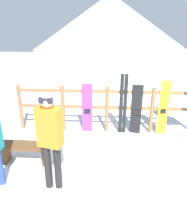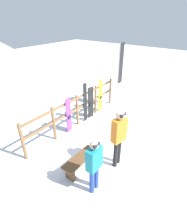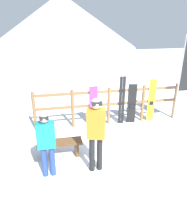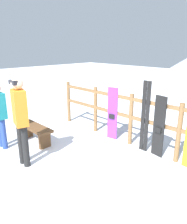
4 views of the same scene
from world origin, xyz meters
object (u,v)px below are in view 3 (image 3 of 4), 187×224
snowboard_purple (93,107)px  ski_pair_black (122,101)px  snowboard_black_stripe (132,104)px  person_orange (96,130)px  person_teal (46,141)px  rental_flag (184,71)px  bench (60,146)px  snowboard_yellow (151,101)px

snowboard_purple → ski_pair_black: bearing=0.2°
snowboard_black_stripe → ski_pair_black: bearing=179.4°
person_orange → snowboard_black_stripe: person_orange is taller
person_orange → person_teal: size_ratio=1.17×
ski_pair_black → rental_flag: rental_flag is taller
bench → ski_pair_black: bearing=36.1°
person_teal → snowboard_black_stripe: (2.79, 2.25, -0.22)m
snowboard_purple → snowboard_yellow: snowboard_yellow is taller
person_orange → person_teal: 1.10m
rental_flag → ski_pair_black: bearing=165.8°
bench → snowboard_purple: snowboard_purple is taller
person_orange → snowboard_purple: person_orange is taller
bench → person_teal: person_teal is taller
person_teal → snowboard_black_stripe: person_teal is taller
person_teal → person_orange: bearing=-0.9°
bench → person_teal: bearing=-112.8°
ski_pair_black → snowboard_black_stripe: bearing=-0.6°
bench → snowboard_black_stripe: snowboard_black_stripe is taller
person_orange → rental_flag: bearing=29.9°
person_orange → rental_flag: 3.72m
ski_pair_black → snowboard_purple: bearing=-179.8°
bench → snowboard_purple: bearing=52.6°
rental_flag → person_teal: bearing=-157.0°
rental_flag → snowboard_purple: bearing=170.7°
person_orange → snowboard_black_stripe: bearing=53.1°
bench → rental_flag: bearing=15.6°
person_orange → snowboard_purple: 2.34m
ski_pair_black → snowboard_yellow: 1.06m
snowboard_yellow → snowboard_black_stripe: bearing=-180.0°
person_teal → snowboard_yellow: size_ratio=1.04×
snowboard_purple → snowboard_yellow: size_ratio=0.92×
bench → snowboard_purple: 1.99m
person_teal → bench: bearing=67.2°
person_teal → rental_flag: (4.24, 1.80, 0.92)m
snowboard_purple → ski_pair_black: ski_pair_black is taller
bench → snowboard_yellow: bearing=26.0°
person_teal → rental_flag: bearing=23.0°
snowboard_black_stripe → rental_flag: 1.90m
person_teal → ski_pair_black: 3.32m
bench → rental_flag: size_ratio=0.39×
snowboard_yellow → rental_flag: size_ratio=0.51×
snowboard_purple → snowboard_yellow: 2.01m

